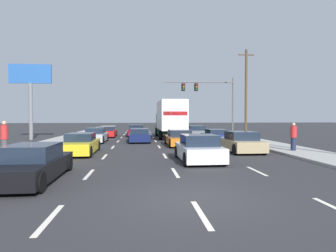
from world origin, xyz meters
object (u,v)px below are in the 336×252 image
car_maroon (136,131)px  car_orange (179,139)px  car_red (107,132)px  car_tan (241,142)px  car_navy (139,136)px  pedestrian_near_corner (4,138)px  pedestrian_mid_block (293,137)px  traffic_signal_mast (205,92)px  car_yellow (81,144)px  box_truck (170,117)px  roadside_billboard (30,86)px  car_black (32,164)px  car_gray (196,131)px  car_silver (96,136)px  car_white (199,149)px  utility_pole_mid (246,92)px  car_blue (216,136)px

car_maroon → car_orange: size_ratio=0.96×
car_red → car_tan: (10.09, -14.32, 0.05)m
car_navy → pedestrian_near_corner: pedestrian_near_corner is taller
car_maroon → pedestrian_mid_block: (9.99, -16.11, 0.41)m
car_red → traffic_signal_mast: bearing=18.1°
car_yellow → pedestrian_near_corner: (-3.77, -1.41, 0.52)m
box_truck → pedestrian_near_corner: box_truck is taller
pedestrian_near_corner → car_orange: bearing=28.8°
car_maroon → roadside_billboard: bearing=-157.6°
car_black → car_gray: (10.14, 21.97, -0.03)m
car_silver → car_navy: (3.80, 0.21, -0.01)m
car_tan → pedestrian_near_corner: pedestrian_near_corner is taller
car_red → car_white: size_ratio=0.99×
box_truck → pedestrian_near_corner: size_ratio=4.73×
car_black → car_tan: 12.75m
utility_pole_mid → car_navy: bearing=-153.1°
traffic_signal_mast → pedestrian_near_corner: 25.52m
car_black → traffic_signal_mast: 28.81m
car_red → pedestrian_near_corner: size_ratio=2.13×
car_navy → roadside_billboard: 11.86m
pedestrian_near_corner → car_white: bearing=-12.0°
car_orange → car_gray: size_ratio=0.95×
car_silver → car_gray: bearing=33.4°
car_red → roadside_billboard: bearing=-154.7°
car_blue → box_truck: bearing=124.6°
box_truck → car_tan: (3.36, -11.84, -1.58)m
box_truck → car_blue: 6.40m
car_silver → box_truck: 8.28m
box_truck → car_tan: bearing=-74.1°
car_yellow → roadside_billboard: bearing=121.6°
car_navy → car_orange: size_ratio=1.04×
car_black → utility_pole_mid: (15.80, 21.58, 4.48)m
car_gray → car_silver: bearing=-146.6°
car_tan → pedestrian_mid_block: 3.24m
roadside_billboard → pedestrian_near_corner: size_ratio=3.86×
roadside_billboard → car_blue: bearing=-14.2°
car_silver → car_gray: car_silver is taller
car_black → car_maroon: size_ratio=1.09×
car_silver → utility_pole_mid: 17.68m
car_white → roadside_billboard: roadside_billboard is taller
box_truck → utility_pole_mid: 9.62m
car_yellow → utility_pole_mid: (15.61, 14.18, 4.49)m
car_white → box_truck: bearing=89.5°
car_blue → pedestrian_mid_block: 8.20m
car_white → pedestrian_mid_block: bearing=23.6°
car_maroon → car_orange: 11.63m
utility_pole_mid → box_truck: bearing=-166.4°
utility_pole_mid → roadside_billboard: utility_pole_mid is taller
car_silver → car_white: (6.81, -11.44, 0.04)m
car_gray → roadside_billboard: 17.80m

